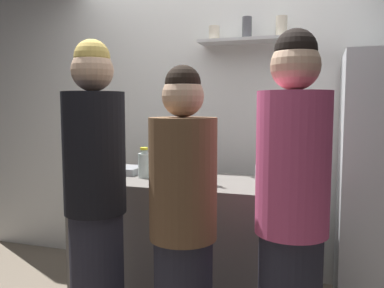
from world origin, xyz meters
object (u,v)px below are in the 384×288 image
(utensil_holder, at_px, (262,173))
(wine_bottle_dark_glass, at_px, (189,165))
(refrigerator, at_px, (384,186))
(wine_bottle_pale_glass, at_px, (179,169))
(wine_bottle_amber_glass, at_px, (205,167))
(wine_bottle_green_glass, at_px, (198,160))
(person_brown_jacket, at_px, (183,231))
(baking_pan, at_px, (119,170))
(water_bottle_plastic, at_px, (144,164))
(person_blonde, at_px, (96,203))
(person_pink_top, at_px, (291,222))

(utensil_holder, distance_m, wine_bottle_dark_glass, 0.50)
(refrigerator, bearing_deg, wine_bottle_pale_glass, -154.85)
(refrigerator, xyz_separation_m, wine_bottle_pale_glass, (-1.25, -0.59, 0.15))
(wine_bottle_amber_glass, distance_m, wine_bottle_dark_glass, 0.11)
(wine_bottle_green_glass, relative_size, person_brown_jacket, 0.19)
(wine_bottle_amber_glass, bearing_deg, wine_bottle_pale_glass, -132.93)
(wine_bottle_amber_glass, bearing_deg, baking_pan, 163.70)
(wine_bottle_green_glass, relative_size, water_bottle_plastic, 1.46)
(wine_bottle_dark_glass, height_order, person_blonde, person_blonde)
(water_bottle_plastic, relative_size, person_blonde, 0.12)
(baking_pan, relative_size, wine_bottle_amber_glass, 1.11)
(wine_bottle_pale_glass, xyz_separation_m, wine_bottle_amber_glass, (0.13, 0.14, -0.00))
(person_blonde, bearing_deg, person_brown_jacket, -172.70)
(wine_bottle_pale_glass, distance_m, water_bottle_plastic, 0.43)
(wine_bottle_dark_glass, bearing_deg, wine_bottle_green_glass, 93.38)
(refrigerator, distance_m, wine_bottle_dark_glass, 1.32)
(wine_bottle_pale_glass, distance_m, person_pink_top, 0.85)
(utensil_holder, relative_size, wine_bottle_dark_glass, 0.67)
(refrigerator, xyz_separation_m, water_bottle_plastic, (-1.61, -0.35, 0.13))
(wine_bottle_amber_glass, distance_m, water_bottle_plastic, 0.49)
(wine_bottle_pale_glass, bearing_deg, person_brown_jacket, -68.06)
(wine_bottle_green_glass, height_order, person_pink_top, person_pink_top)
(refrigerator, height_order, wine_bottle_dark_glass, refrigerator)
(person_blonde, bearing_deg, refrigerator, -134.97)
(person_blonde, height_order, person_brown_jacket, person_blonde)
(refrigerator, distance_m, utensil_holder, 0.83)
(wine_bottle_dark_glass, relative_size, person_pink_top, 0.18)
(wine_bottle_green_glass, xyz_separation_m, water_bottle_plastic, (-0.35, -0.16, -0.03))
(wine_bottle_pale_glass, xyz_separation_m, person_pink_top, (0.72, -0.44, -0.14))
(wine_bottle_dark_glass, distance_m, person_pink_top, 0.92)
(refrigerator, height_order, baking_pan, refrigerator)
(person_blonde, bearing_deg, wine_bottle_dark_glass, -109.82)
(baking_pan, xyz_separation_m, utensil_holder, (1.08, 0.00, 0.03))
(person_blonde, bearing_deg, wine_bottle_amber_glass, -117.58)
(utensil_holder, distance_m, person_pink_top, 0.84)
(utensil_holder, xyz_separation_m, wine_bottle_green_glass, (-0.46, 0.04, 0.07))
(wine_bottle_dark_glass, bearing_deg, wine_bottle_amber_glass, -2.51)
(wine_bottle_dark_glass, distance_m, person_blonde, 0.68)
(refrigerator, height_order, person_brown_jacket, refrigerator)
(water_bottle_plastic, bearing_deg, wine_bottle_pale_glass, -34.58)
(wine_bottle_amber_glass, distance_m, person_blonde, 0.74)
(wine_bottle_green_glass, bearing_deg, utensil_holder, -5.31)
(refrigerator, xyz_separation_m, utensil_holder, (-0.79, -0.23, 0.09))
(baking_pan, relative_size, person_pink_top, 0.19)
(baking_pan, xyz_separation_m, person_blonde, (0.27, -0.77, -0.05))
(wine_bottle_pale_glass, bearing_deg, wine_bottle_amber_glass, 47.07)
(wine_bottle_green_glass, bearing_deg, refrigerator, 8.46)
(refrigerator, relative_size, wine_bottle_dark_glass, 5.51)
(person_blonde, relative_size, person_brown_jacket, 1.10)
(utensil_holder, distance_m, wine_bottle_pale_glass, 0.59)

